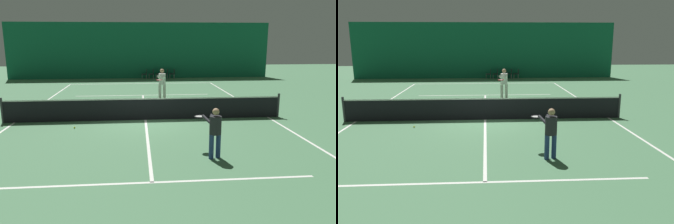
% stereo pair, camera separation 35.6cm
% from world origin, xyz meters
% --- Properties ---
extents(ground_plane, '(60.00, 60.00, 0.00)m').
position_xyz_m(ground_plane, '(0.00, 0.00, 0.00)').
color(ground_plane, '#4C7F56').
extents(backdrop_curtain, '(23.00, 0.12, 4.86)m').
position_xyz_m(backdrop_curtain, '(0.00, 15.58, 2.43)').
color(backdrop_curtain, '#146042').
rests_on(backdrop_curtain, ground).
extents(court_line_baseline_far, '(11.00, 0.10, 0.00)m').
position_xyz_m(court_line_baseline_far, '(0.00, 11.90, 0.00)').
color(court_line_baseline_far, white).
rests_on(court_line_baseline_far, ground).
extents(court_line_service_far, '(8.25, 0.10, 0.00)m').
position_xyz_m(court_line_service_far, '(0.00, 6.40, 0.00)').
color(court_line_service_far, white).
rests_on(court_line_service_far, ground).
extents(court_line_service_near, '(8.25, 0.10, 0.00)m').
position_xyz_m(court_line_service_near, '(0.00, -6.40, 0.00)').
color(court_line_service_near, white).
rests_on(court_line_service_near, ground).
extents(court_line_sideline_left, '(0.10, 23.80, 0.00)m').
position_xyz_m(court_line_sideline_left, '(-5.50, 0.00, 0.00)').
color(court_line_sideline_left, white).
rests_on(court_line_sideline_left, ground).
extents(court_line_sideline_right, '(0.10, 23.80, 0.00)m').
position_xyz_m(court_line_sideline_right, '(5.50, 0.00, 0.00)').
color(court_line_sideline_right, white).
rests_on(court_line_sideline_right, ground).
extents(court_line_centre, '(0.10, 12.80, 0.00)m').
position_xyz_m(court_line_centre, '(0.00, 0.00, 0.00)').
color(court_line_centre, white).
rests_on(court_line_centre, ground).
extents(tennis_net, '(12.00, 0.10, 1.07)m').
position_xyz_m(tennis_net, '(0.00, 0.00, 0.51)').
color(tennis_net, black).
rests_on(tennis_net, ground).
extents(player_near, '(0.73, 1.32, 1.51)m').
position_xyz_m(player_near, '(1.90, -4.84, 0.88)').
color(player_near, navy).
rests_on(player_near, ground).
extents(player_far, '(0.68, 1.43, 1.75)m').
position_xyz_m(player_far, '(1.11, 5.07, 1.02)').
color(player_far, beige).
rests_on(player_far, ground).
extents(courtside_chair_0, '(0.44, 0.44, 0.84)m').
position_xyz_m(courtside_chair_0, '(0.36, 15.03, 0.49)').
color(courtside_chair_0, '#99999E').
rests_on(courtside_chair_0, ground).
extents(courtside_chair_1, '(0.44, 0.44, 0.84)m').
position_xyz_m(courtside_chair_1, '(0.97, 15.03, 0.49)').
color(courtside_chair_1, '#99999E').
rests_on(courtside_chair_1, ground).
extents(courtside_chair_2, '(0.44, 0.44, 0.84)m').
position_xyz_m(courtside_chair_2, '(1.58, 15.03, 0.49)').
color(courtside_chair_2, '#99999E').
rests_on(courtside_chair_2, ground).
extents(courtside_chair_3, '(0.44, 0.44, 0.84)m').
position_xyz_m(courtside_chair_3, '(2.20, 15.03, 0.49)').
color(courtside_chair_3, '#99999E').
rests_on(courtside_chair_3, ground).
extents(courtside_chair_4, '(0.44, 0.44, 0.84)m').
position_xyz_m(courtside_chair_4, '(2.81, 15.03, 0.49)').
color(courtside_chair_4, '#99999E').
rests_on(courtside_chair_4, ground).
extents(tennis_ball, '(0.07, 0.07, 0.07)m').
position_xyz_m(tennis_ball, '(-2.82, -1.14, 0.03)').
color(tennis_ball, '#D1DB33').
rests_on(tennis_ball, ground).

